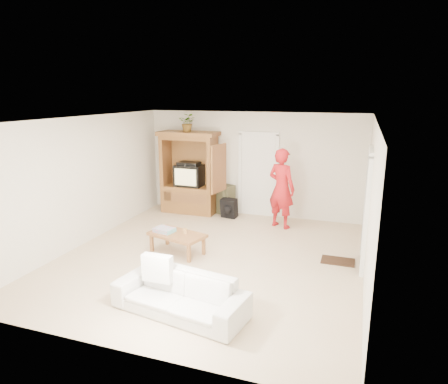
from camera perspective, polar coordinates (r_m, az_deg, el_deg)
The scene contains 19 objects.
floor at distance 7.70m, azimuth -1.91°, elevation -9.33°, with size 6.00×6.00×0.00m, color tan.
ceiling at distance 7.08m, azimuth -2.08°, elevation 10.37°, with size 6.00×6.00×0.00m, color white.
wall_back at distance 10.08m, azimuth 4.15°, elevation 3.97°, with size 5.50×5.50×0.00m, color silver.
wall_front at distance 4.74m, azimuth -15.24°, elevation -8.14°, with size 5.50×5.50×0.00m, color silver.
wall_left at distance 8.63m, azimuth -19.29°, elevation 1.53°, with size 6.00×6.00×0.00m, color silver.
wall_right at distance 6.82m, azimuth 20.12°, elevation -1.70°, with size 6.00×6.00×0.00m, color silver.
armoire at distance 10.35m, azimuth -4.84°, elevation 2.02°, with size 1.82×1.14×2.10m.
door_back at distance 10.07m, azimuth 4.90°, elevation 2.32°, with size 0.85×0.05×2.04m, color white.
doorway_right at distance 7.48m, azimuth 19.71°, elevation -2.58°, with size 0.05×0.90×2.04m, color black.
framed_picture at distance 8.62m, azimuth 20.04°, elevation 3.48°, with size 0.03×0.60×0.48m, color black.
doormat at distance 7.81m, azimuth 15.95°, elevation -9.45°, with size 0.60×0.40×0.02m, color #382316.
plant at distance 10.14m, azimuth -5.21°, elevation 9.85°, with size 0.41×0.35×0.45m, color #4C7238.
man at distance 9.21m, azimuth 8.20°, elevation 0.53°, with size 0.67×0.44×1.85m, color #B0171C.
sofa at distance 5.84m, azimuth -6.29°, elevation -14.36°, with size 1.92×0.75×0.56m, color silver.
coffee_table at distance 7.83m, azimuth -6.71°, elevation -6.25°, with size 1.20×0.85×0.40m.
towel at distance 7.92m, azimuth -8.53°, elevation -5.37°, with size 0.38×0.28×0.08m, color #FF5485.
candle at distance 7.78m, azimuth -5.59°, elevation -5.56°, with size 0.08×0.08×0.10m, color tan.
backpack_black at distance 9.97m, azimuth 0.73°, elevation -2.37°, with size 0.39×0.23×0.48m, color black, non-canonical shape.
backpack_olive at distance 10.25m, azimuth 0.26°, elevation -1.08°, with size 0.41×0.30×0.77m, color #47442B, non-canonical shape.
Camera 1 is at (2.55, -6.59, 3.04)m, focal length 32.00 mm.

